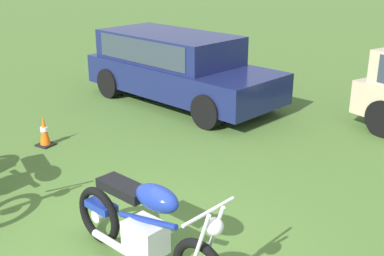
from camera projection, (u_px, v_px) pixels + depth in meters
motorcycle_blue at (145, 227)px, 4.78m from camera, size 2.10×0.76×1.02m
car_navy at (176, 63)px, 10.23m from camera, size 4.56×2.67×1.43m
traffic_cone at (44, 132)px, 8.03m from camera, size 0.25×0.25×0.52m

